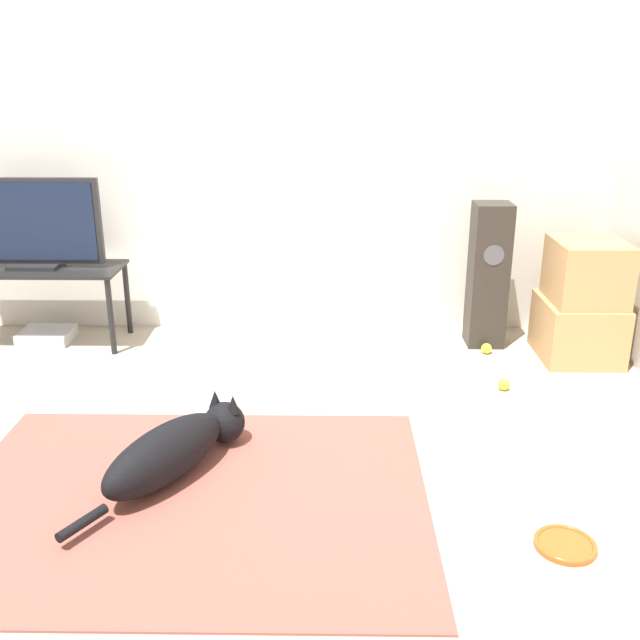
# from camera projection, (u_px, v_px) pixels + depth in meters

# --- Properties ---
(ground_plane) EXTENTS (12.00, 12.00, 0.00)m
(ground_plane) POSITION_uv_depth(u_px,v_px,m) (152.00, 494.00, 2.99)
(ground_plane) COLOR #B2A38E
(wall_back) EXTENTS (8.00, 0.06, 2.55)m
(wall_back) POSITION_uv_depth(u_px,v_px,m) (214.00, 137.00, 4.55)
(wall_back) COLOR silver
(wall_back) RESTS_ON ground_plane
(area_rug) EXTENTS (1.98, 1.49, 0.01)m
(area_rug) POSITION_uv_depth(u_px,v_px,m) (189.00, 498.00, 2.95)
(area_rug) COLOR #934C42
(area_rug) RESTS_ON ground_plane
(dog) EXTENTS (0.61, 0.93, 0.25)m
(dog) POSITION_uv_depth(u_px,v_px,m) (176.00, 448.00, 3.08)
(dog) COLOR black
(dog) RESTS_ON area_rug
(frisbee) EXTENTS (0.23, 0.23, 0.03)m
(frisbee) POSITION_uv_depth(u_px,v_px,m) (565.00, 545.00, 2.65)
(frisbee) COLOR #DB511E
(frisbee) RESTS_ON ground_plane
(cardboard_box_lower) EXTENTS (0.46, 0.51, 0.36)m
(cardboard_box_lower) POSITION_uv_depth(u_px,v_px,m) (578.00, 329.00, 4.36)
(cardboard_box_lower) COLOR tan
(cardboard_box_lower) RESTS_ON ground_plane
(cardboard_box_upper) EXTENTS (0.41, 0.46, 0.37)m
(cardboard_box_upper) POSITION_uv_depth(u_px,v_px,m) (587.00, 272.00, 4.23)
(cardboard_box_upper) COLOR tan
(cardboard_box_upper) RESTS_ON cardboard_box_lower
(floor_speaker) EXTENTS (0.23, 0.23, 0.91)m
(floor_speaker) POSITION_uv_depth(u_px,v_px,m) (488.00, 275.00, 4.49)
(floor_speaker) COLOR #2D2823
(floor_speaker) RESTS_ON ground_plane
(tv_stand) EXTENTS (1.06, 0.44, 0.51)m
(tv_stand) POSITION_uv_depth(u_px,v_px,m) (38.00, 277.00, 4.50)
(tv_stand) COLOR black
(tv_stand) RESTS_ON ground_plane
(tv) EXTENTS (0.88, 0.20, 0.56)m
(tv) POSITION_uv_depth(u_px,v_px,m) (31.00, 224.00, 4.40)
(tv) COLOR #232326
(tv) RESTS_ON tv_stand
(tennis_ball_by_boxes) EXTENTS (0.07, 0.07, 0.07)m
(tennis_ball_by_boxes) POSITION_uv_depth(u_px,v_px,m) (486.00, 349.00, 4.46)
(tennis_ball_by_boxes) COLOR #C6E033
(tennis_ball_by_boxes) RESTS_ON ground_plane
(tennis_ball_near_speaker) EXTENTS (0.07, 0.07, 0.07)m
(tennis_ball_near_speaker) POSITION_uv_depth(u_px,v_px,m) (504.00, 384.00, 3.95)
(tennis_ball_near_speaker) COLOR #C6E033
(tennis_ball_near_speaker) RESTS_ON ground_plane
(game_console) EXTENTS (0.32, 0.27, 0.08)m
(game_console) POSITION_uv_depth(u_px,v_px,m) (47.00, 336.00, 4.66)
(game_console) COLOR #B7B7BC
(game_console) RESTS_ON ground_plane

